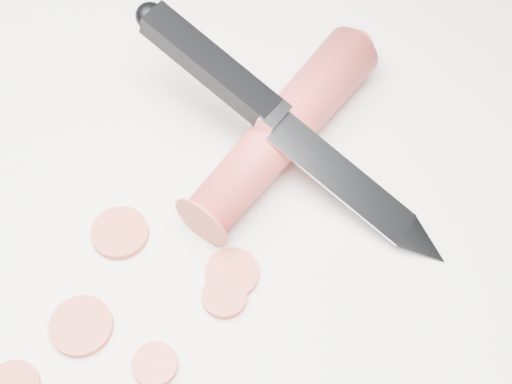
{
  "coord_description": "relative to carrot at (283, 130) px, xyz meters",
  "views": [
    {
      "loc": [
        0.05,
        -0.23,
        0.44
      ],
      "look_at": [
        0.05,
        0.03,
        0.02
      ],
      "focal_mm": 50.0,
      "sensor_mm": 36.0,
      "label": 1
    }
  ],
  "objects": [
    {
      "name": "ground",
      "position": [
        -0.07,
        -0.08,
        -0.02
      ],
      "size": [
        2.4,
        2.4,
        0.0
      ],
      "primitive_type": "plane",
      "color": "white",
      "rests_on": "ground"
    },
    {
      "name": "carrot_slice_0",
      "position": [
        -0.08,
        -0.17,
        -0.02
      ],
      "size": [
        0.03,
        0.03,
        0.01
      ],
      "primitive_type": "cylinder",
      "color": "#C74231",
      "rests_on": "ground"
    },
    {
      "name": "carrot_slice_2",
      "position": [
        -0.11,
        -0.07,
        -0.02
      ],
      "size": [
        0.04,
        0.04,
        0.01
      ],
      "primitive_type": "cylinder",
      "color": "#C74231",
      "rests_on": "ground"
    },
    {
      "name": "kitchen_knife",
      "position": [
        0.0,
        -0.01,
        0.02
      ],
      "size": [
        0.23,
        0.18,
        0.09
      ],
      "primitive_type": null,
      "color": "silver",
      "rests_on": "ground"
    },
    {
      "name": "carrot_slice_5",
      "position": [
        -0.13,
        -0.14,
        -0.02
      ],
      "size": [
        0.04,
        0.04,
        0.01
      ],
      "primitive_type": "cylinder",
      "color": "#C74231",
      "rests_on": "ground"
    },
    {
      "name": "carrot_slice_1",
      "position": [
        -0.04,
        -0.1,
        -0.02
      ],
      "size": [
        0.04,
        0.04,
        0.01
      ],
      "primitive_type": "cylinder",
      "color": "#C74231",
      "rests_on": "ground"
    },
    {
      "name": "carrot",
      "position": [
        0.0,
        0.0,
        0.0
      ],
      "size": [
        0.14,
        0.17,
        0.04
      ],
      "primitive_type": "cylinder",
      "rotation": [
        1.57,
        0.0,
        -0.64
      ],
      "color": "red",
      "rests_on": "ground"
    },
    {
      "name": "carrot_slice_3",
      "position": [
        -0.04,
        -0.12,
        -0.02
      ],
      "size": [
        0.03,
        0.03,
        0.01
      ],
      "primitive_type": "cylinder",
      "color": "#C74231",
      "rests_on": "ground"
    }
  ]
}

